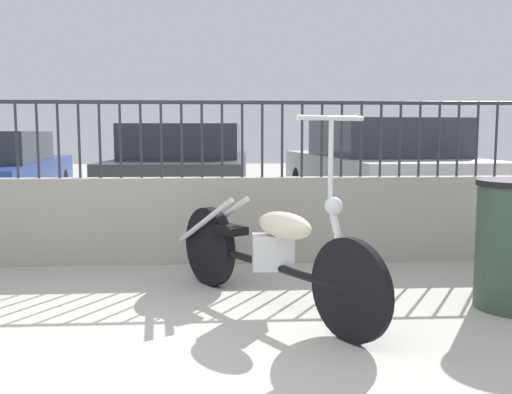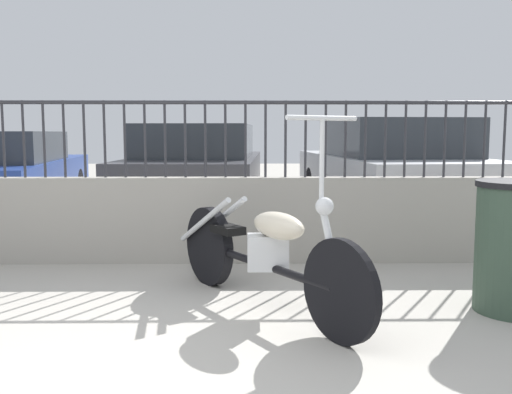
# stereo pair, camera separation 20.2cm
# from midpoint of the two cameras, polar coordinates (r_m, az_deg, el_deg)

# --- Properties ---
(low_wall) EXTENTS (8.98, 0.18, 0.81)m
(low_wall) POSITION_cam_midpoint_polar(r_m,az_deg,el_deg) (5.43, -9.38, -2.33)
(low_wall) COLOR #9E998E
(low_wall) RESTS_ON ground_plane
(fence_railing) EXTENTS (8.98, 0.04, 0.71)m
(fence_railing) POSITION_cam_midpoint_polar(r_m,az_deg,el_deg) (5.37, -9.55, 7.06)
(fence_railing) COLOR #2D2D33
(fence_railing) RESTS_ON low_wall
(motorcycle_black) EXTENTS (1.30, 1.95, 1.33)m
(motorcycle_black) POSITION_cam_midpoint_polar(r_m,az_deg,el_deg) (4.03, -0.93, -5.22)
(motorcycle_black) COLOR black
(motorcycle_black) RESTS_ON ground_plane
(car_dark_grey) EXTENTS (1.95, 4.43, 1.34)m
(car_dark_grey) POSITION_cam_midpoint_polar(r_m,az_deg,el_deg) (8.55, -7.63, 2.75)
(car_dark_grey) COLOR black
(car_dark_grey) RESTS_ON ground_plane
(car_silver) EXTENTS (2.19, 4.71, 1.41)m
(car_silver) POSITION_cam_midpoint_polar(r_m,az_deg,el_deg) (8.49, 11.42, 2.84)
(car_silver) COLOR black
(car_silver) RESTS_ON ground_plane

